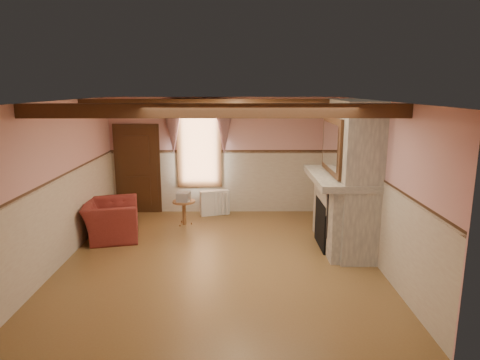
{
  "coord_description": "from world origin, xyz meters",
  "views": [
    {
      "loc": [
        0.32,
        -7.24,
        3.02
      ],
      "look_at": [
        0.37,
        0.8,
        1.27
      ],
      "focal_mm": 32.0,
      "sensor_mm": 36.0,
      "label": 1
    }
  ],
  "objects_px": {
    "side_table": "(184,213)",
    "bowl": "(339,171)",
    "armchair": "(111,220)",
    "radiator": "(215,203)",
    "mantel_clock": "(332,163)",
    "oil_lamp": "(332,161)"
  },
  "relations": [
    {
      "from": "oil_lamp",
      "to": "radiator",
      "type": "bearing_deg",
      "value": 149.95
    },
    {
      "from": "armchair",
      "to": "radiator",
      "type": "distance_m",
      "value": 2.59
    },
    {
      "from": "radiator",
      "to": "mantel_clock",
      "type": "bearing_deg",
      "value": -47.2
    },
    {
      "from": "side_table",
      "to": "oil_lamp",
      "type": "height_order",
      "value": "oil_lamp"
    },
    {
      "from": "armchair",
      "to": "mantel_clock",
      "type": "distance_m",
      "value": 4.64
    },
    {
      "from": "side_table",
      "to": "mantel_clock",
      "type": "xyz_separation_m",
      "value": [
        3.12,
        -0.64,
        1.25
      ]
    },
    {
      "from": "radiator",
      "to": "armchair",
      "type": "bearing_deg",
      "value": -159.26
    },
    {
      "from": "oil_lamp",
      "to": "mantel_clock",
      "type": "bearing_deg",
      "value": 90.0
    },
    {
      "from": "mantel_clock",
      "to": "oil_lamp",
      "type": "distance_m",
      "value": 0.06
    },
    {
      "from": "radiator",
      "to": "bowl",
      "type": "xyz_separation_m",
      "value": [
        2.47,
        -1.99,
        1.17
      ]
    },
    {
      "from": "bowl",
      "to": "mantel_clock",
      "type": "xyz_separation_m",
      "value": [
        0.0,
        0.6,
        0.05
      ]
    },
    {
      "from": "mantel_clock",
      "to": "oil_lamp",
      "type": "height_order",
      "value": "oil_lamp"
    },
    {
      "from": "armchair",
      "to": "mantel_clock",
      "type": "bearing_deg",
      "value": -99.67
    },
    {
      "from": "side_table",
      "to": "bowl",
      "type": "relative_size",
      "value": 1.5
    },
    {
      "from": "armchair",
      "to": "bowl",
      "type": "relative_size",
      "value": 3.22
    },
    {
      "from": "side_table",
      "to": "radiator",
      "type": "xyz_separation_m",
      "value": [
        0.65,
        0.75,
        0.02
      ]
    },
    {
      "from": "bowl",
      "to": "mantel_clock",
      "type": "distance_m",
      "value": 0.6
    },
    {
      "from": "armchair",
      "to": "bowl",
      "type": "bearing_deg",
      "value": -107.27
    },
    {
      "from": "armchair",
      "to": "oil_lamp",
      "type": "distance_m",
      "value": 4.65
    },
    {
      "from": "radiator",
      "to": "oil_lamp",
      "type": "xyz_separation_m",
      "value": [
        2.47,
        -1.43,
        1.26
      ]
    },
    {
      "from": "armchair",
      "to": "radiator",
      "type": "bearing_deg",
      "value": -63.94
    },
    {
      "from": "armchair",
      "to": "bowl",
      "type": "distance_m",
      "value": 4.64
    }
  ]
}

